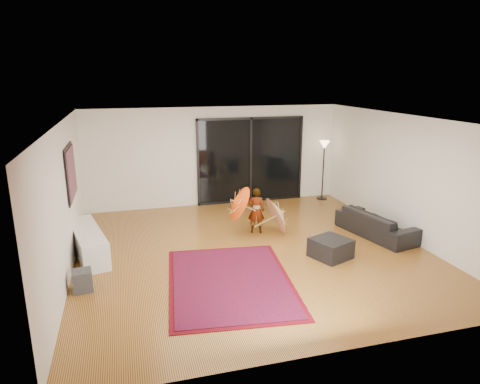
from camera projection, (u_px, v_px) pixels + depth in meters
name	position (u px, v px, depth m)	size (l,w,h in m)	color
floor	(252.00, 251.00, 8.85)	(7.00, 7.00, 0.00)	#B07830
ceiling	(253.00, 119.00, 8.13)	(7.00, 7.00, 0.00)	white
wall_back	(216.00, 157.00, 11.75)	(7.00, 7.00, 0.00)	silver
wall_front	(337.00, 258.00, 5.24)	(7.00, 7.00, 0.00)	silver
wall_left	(65.00, 201.00, 7.59)	(7.00, 7.00, 0.00)	silver
wall_right	(405.00, 177.00, 9.39)	(7.00, 7.00, 0.00)	silver
sliding_door	(251.00, 160.00, 12.01)	(3.06, 0.07, 2.40)	black
painting	(71.00, 173.00, 8.45)	(0.04, 1.28, 1.08)	black
media_console	(88.00, 242.00, 8.58)	(0.49, 1.96, 0.54)	white
speaker	(82.00, 281.00, 7.18)	(0.31, 0.31, 0.36)	#424244
persian_rug	(230.00, 281.00, 7.53)	(2.45, 3.19, 0.02)	#4F0610
sofa	(376.00, 223.00, 9.63)	(1.94, 0.76, 0.57)	black
ottoman	(331.00, 248.00, 8.49)	(0.67, 0.67, 0.38)	black
floor_lamp	(324.00, 153.00, 12.22)	(0.29, 0.29, 1.71)	black
child	(256.00, 211.00, 9.73)	(0.39, 0.25, 1.06)	#999999
parasol_orange	(233.00, 205.00, 9.49)	(0.54, 0.82, 0.87)	#DC440B
parasol_white	(283.00, 212.00, 9.75)	(0.53, 0.90, 0.94)	white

